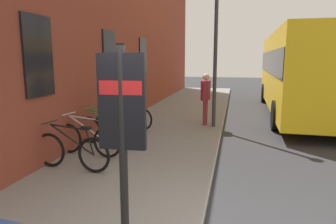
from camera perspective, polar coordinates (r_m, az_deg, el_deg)
The scene contains 13 objects.
ground at distance 9.74m, azimuth 15.92°, elevation -4.39°, with size 60.00×60.00×0.00m, color #2D2D30.
sidewalk_pavement at distance 11.84m, azimuth 1.99°, elevation -1.17°, with size 24.00×3.50×0.12m, color gray.
station_facade at distance 13.15m, azimuth -6.22°, elevation 15.39°, with size 22.00×0.65×7.21m.
bicycle_leaning_wall at distance 6.49m, azimuth -17.62°, elevation -7.01°, with size 0.48×1.77×0.97m.
bicycle_far_end at distance 7.33m, azimuth -14.82°, elevation -4.93°, with size 0.48×1.76×0.97m.
bicycle_end_of_row at distance 8.07m, azimuth -11.50°, elevation -3.42°, with size 0.52×1.75×0.97m.
bicycle_by_door at distance 8.88m, azimuth -8.97°, elevation -2.11°, with size 0.55×1.74×0.97m.
bicycle_under_window at distance 9.85m, azimuth -7.32°, elevation -0.88°, with size 0.64×1.72×0.97m.
transit_info_sign at distance 3.50m, azimuth -8.58°, elevation -0.59°, with size 0.12×0.55×2.40m.
city_bus at distance 13.98m, azimuth 23.59°, elevation 7.40°, with size 10.57×2.87×3.35m.
pedestrian_by_facade at distance 10.34m, azimuth 7.07°, elevation 3.43°, with size 0.66×0.29×1.74m.
pedestrian_near_bus at distance 7.52m, azimuth -7.96°, elevation 1.24°, with size 0.64×0.43×1.81m.
street_lamp at distance 10.07m, azimuth 8.99°, elevation 14.87°, with size 0.28×0.28×5.26m.
Camera 1 is at (-3.42, -0.37, 2.36)m, focal length 32.51 mm.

